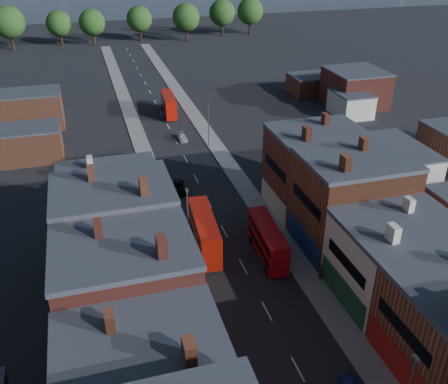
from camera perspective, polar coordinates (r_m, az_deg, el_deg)
pavement_west at (r=80.11m, az=-8.05°, el=1.58°), size 3.00×200.00×0.12m
pavement_east at (r=82.58m, az=0.88°, el=2.73°), size 3.00×200.00×0.12m
lamp_post_2 at (r=60.72m, az=-4.16°, el=-2.52°), size 0.25×0.70×8.12m
lamp_post_3 at (r=89.30m, az=-1.79°, el=7.99°), size 0.25×0.70×8.12m
bus_0 at (r=61.29m, az=-2.24°, el=-4.58°), size 3.31×10.80×4.60m
bus_1 at (r=60.36m, az=5.01°, el=-5.51°), size 2.86×9.83×4.20m
bus_2 at (r=106.93m, az=-6.33°, el=9.94°), size 2.94×9.91×4.23m
car_2 at (r=75.62m, az=-5.30°, el=0.58°), size 2.47×5.03×1.38m
car_3 at (r=93.99m, az=-4.81°, el=6.24°), size 1.58×3.75×1.08m
ped_1 at (r=48.17m, az=-1.20°, el=-17.86°), size 0.97×0.67×1.81m
ped_3 at (r=58.20m, az=10.98°, el=-8.92°), size 0.61×1.12×1.83m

